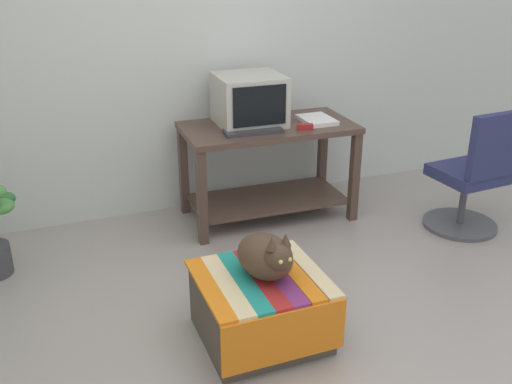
{
  "coord_description": "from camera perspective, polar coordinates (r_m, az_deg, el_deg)",
  "views": [
    {
      "loc": [
        -1.13,
        -2.1,
        1.91
      ],
      "look_at": [
        0.03,
        0.85,
        0.55
      ],
      "focal_mm": 41.17,
      "sensor_mm": 36.0,
      "label": 1
    }
  ],
  "objects": [
    {
      "name": "keyboard",
      "position": [
        4.0,
        -0.28,
        5.94
      ],
      "size": [
        0.41,
        0.18,
        0.02
      ],
      "primitive_type": "cube",
      "rotation": [
        0.0,
        0.0,
        -0.07
      ],
      "color": "#333338",
      "rests_on": "desk"
    },
    {
      "name": "book",
      "position": [
        4.27,
        5.92,
        6.99
      ],
      "size": [
        0.22,
        0.29,
        0.03
      ],
      "primitive_type": "cube",
      "rotation": [
        0.0,
        0.0,
        -0.01
      ],
      "color": "white",
      "rests_on": "desk"
    },
    {
      "name": "ottoman_with_blanket",
      "position": [
        3.06,
        0.48,
        -11.14
      ],
      "size": [
        0.63,
        0.62,
        0.36
      ],
      "color": "#4C4238",
      "rests_on": "ground_plane"
    },
    {
      "name": "desk",
      "position": [
        4.25,
        1.17,
        3.58
      ],
      "size": [
        1.24,
        0.66,
        0.71
      ],
      "rotation": [
        0.0,
        0.0,
        -0.03
      ],
      "color": "#4C382D",
      "rests_on": "ground_plane"
    },
    {
      "name": "stapler",
      "position": [
        4.08,
        4.78,
        6.33
      ],
      "size": [
        0.12,
        0.06,
        0.04
      ],
      "primitive_type": "cube",
      "rotation": [
        0.0,
        0.0,
        1.31
      ],
      "color": "#A31E1E",
      "rests_on": "desk"
    },
    {
      "name": "office_chair",
      "position": [
        4.33,
        20.3,
        1.14
      ],
      "size": [
        0.52,
        0.52,
        0.89
      ],
      "rotation": [
        0.0,
        0.0,
        3.2
      ],
      "color": "#4C4C51",
      "rests_on": "ground_plane"
    },
    {
      "name": "back_wall",
      "position": [
        4.34,
        -6.32,
        15.02
      ],
      "size": [
        8.0,
        0.1,
        2.6
      ],
      "primitive_type": "cube",
      "color": "silver",
      "rests_on": "ground_plane"
    },
    {
      "name": "tv_monitor",
      "position": [
        4.17,
        -0.66,
        8.9
      ],
      "size": [
        0.47,
        0.46,
        0.35
      ],
      "rotation": [
        0.0,
        0.0,
        -0.03
      ],
      "color": "#BCB7A8",
      "rests_on": "desk"
    },
    {
      "name": "cat",
      "position": [
        2.92,
        1.07,
        -6.23
      ],
      "size": [
        0.37,
        0.4,
        0.28
      ],
      "rotation": [
        0.0,
        0.0,
        0.13
      ],
      "color": "#473323",
      "rests_on": "ottoman_with_blanket"
    },
    {
      "name": "ground_plane",
      "position": [
        3.05,
        5.56,
        -15.61
      ],
      "size": [
        14.0,
        14.0,
        0.0
      ],
      "primitive_type": "plane",
      "color": "#9E9389"
    }
  ]
}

